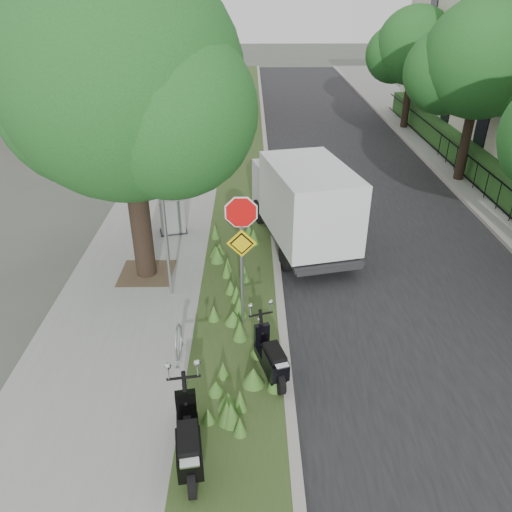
{
  "coord_description": "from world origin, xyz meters",
  "views": [
    {
      "loc": [
        -1.2,
        -8.68,
        6.97
      ],
      "look_at": [
        -1.09,
        1.59,
        1.3
      ],
      "focal_mm": 35.0,
      "sensor_mm": 36.0,
      "label": 1
    }
  ],
  "objects_px": {
    "sign_assembly": "(242,236)",
    "utility_cabinet": "(172,216)",
    "scooter_far": "(272,362)",
    "scooter_near": "(189,448)",
    "box_truck": "(303,200)"
  },
  "relations": [
    {
      "from": "sign_assembly",
      "to": "utility_cabinet",
      "type": "relative_size",
      "value": 2.95
    },
    {
      "from": "scooter_near",
      "to": "box_truck",
      "type": "height_order",
      "value": "box_truck"
    },
    {
      "from": "sign_assembly",
      "to": "scooter_far",
      "type": "xyz_separation_m",
      "value": [
        0.59,
        -1.82,
        -1.82
      ]
    },
    {
      "from": "scooter_near",
      "to": "box_truck",
      "type": "xyz_separation_m",
      "value": [
        2.5,
        7.93,
        0.88
      ]
    },
    {
      "from": "scooter_near",
      "to": "scooter_far",
      "type": "height_order",
      "value": "scooter_near"
    },
    {
      "from": "box_truck",
      "to": "utility_cabinet",
      "type": "distance_m",
      "value": 4.06
    },
    {
      "from": "box_truck",
      "to": "scooter_far",
      "type": "bearing_deg",
      "value": -100.72
    },
    {
      "from": "sign_assembly",
      "to": "scooter_near",
      "type": "height_order",
      "value": "sign_assembly"
    },
    {
      "from": "scooter_near",
      "to": "utility_cabinet",
      "type": "relative_size",
      "value": 1.73
    },
    {
      "from": "sign_assembly",
      "to": "box_truck",
      "type": "relative_size",
      "value": 0.62
    },
    {
      "from": "sign_assembly",
      "to": "box_truck",
      "type": "height_order",
      "value": "sign_assembly"
    },
    {
      "from": "scooter_far",
      "to": "utility_cabinet",
      "type": "bearing_deg",
      "value": 113.27
    },
    {
      "from": "scooter_near",
      "to": "utility_cabinet",
      "type": "distance_m",
      "value": 8.72
    },
    {
      "from": "sign_assembly",
      "to": "scooter_far",
      "type": "relative_size",
      "value": 1.97
    },
    {
      "from": "sign_assembly",
      "to": "utility_cabinet",
      "type": "bearing_deg",
      "value": 115.14
    }
  ]
}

